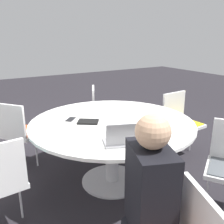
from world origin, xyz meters
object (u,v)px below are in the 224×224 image
at_px(chair_3, 102,109).
at_px(chair_4, 18,129).
at_px(chair_2, 180,119).
at_px(cell_phone, 71,119).
at_px(laptop, 125,139).
at_px(person_0, 147,195).
at_px(handbag, 161,134).
at_px(spiral_notebook, 88,122).

relative_size(chair_3, chair_4, 1.00).
bearing_deg(chair_3, chair_2, 63.77).
bearing_deg(cell_phone, laptop, -170.45).
height_order(chair_4, person_0, person_0).
distance_m(chair_4, laptop, 1.60).
bearing_deg(person_0, handbag, -23.60).
height_order(spiral_notebook, cell_phone, spiral_notebook).
bearing_deg(chair_4, chair_3, 60.46).
relative_size(chair_3, cell_phone, 5.70).
height_order(chair_3, laptop, laptop).
height_order(laptop, cell_phone, laptop).
bearing_deg(chair_2, cell_phone, -8.41).
xyz_separation_m(person_0, handbag, (1.69, -1.66, -0.56)).
relative_size(spiral_notebook, cell_phone, 1.73).
xyz_separation_m(chair_4, cell_phone, (-0.62, -0.44, 0.23)).
height_order(chair_2, chair_4, same).
distance_m(person_0, cell_phone, 1.44).
height_order(chair_4, handbag, chair_4).
distance_m(chair_2, chair_3, 1.18).
bearing_deg(cell_phone, person_0, 175.90).
bearing_deg(cell_phone, chair_3, -45.47).
xyz_separation_m(laptop, cell_phone, (0.84, 0.14, -0.05)).
height_order(chair_2, chair_3, same).
bearing_deg(chair_3, spiral_notebook, -8.54).
bearing_deg(person_0, spiral_notebook, 10.84).
bearing_deg(chair_4, cell_phone, -3.36).
relative_size(chair_3, person_0, 0.71).
relative_size(spiral_notebook, handbag, 0.72).
xyz_separation_m(chair_3, chair_4, (-0.20, 1.28, 0.00)).
bearing_deg(spiral_notebook, cell_phone, 32.98).
bearing_deg(laptop, person_0, 88.68).
bearing_deg(cell_phone, chair_4, 35.26).
bearing_deg(chair_4, person_0, -29.33).
bearing_deg(chair_3, cell_phone, -18.53).
relative_size(chair_4, cell_phone, 5.70).
xyz_separation_m(chair_2, handbag, (0.37, -0.02, -0.36)).
height_order(chair_4, cell_phone, chair_4).
relative_size(chair_2, laptop, 2.11).
distance_m(spiral_notebook, cell_phone, 0.22).
height_order(chair_3, person_0, person_0).
xyz_separation_m(chair_3, person_0, (-2.26, 0.94, 0.20)).
bearing_deg(laptop, chair_4, -47.40).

